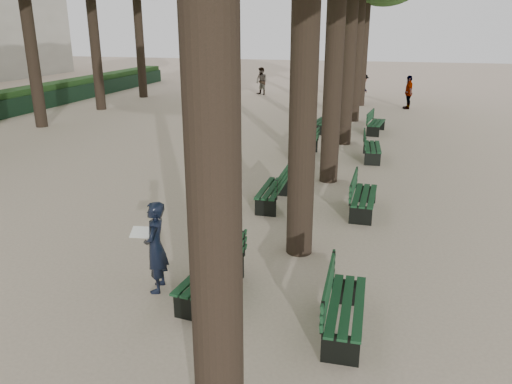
# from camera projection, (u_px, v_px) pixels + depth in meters

# --- Properties ---
(ground) EXTENTS (120.00, 120.00, 0.00)m
(ground) POSITION_uv_depth(u_px,v_px,m) (170.00, 322.00, 7.72)
(ground) COLOR #C3AC93
(ground) RESTS_ON ground
(bench_left_0) EXTENTS (0.78, 1.85, 0.92)m
(bench_left_0) POSITION_uv_depth(u_px,v_px,m) (211.00, 282.00, 8.38)
(bench_left_0) COLOR black
(bench_left_0) RESTS_ON ground
(bench_left_1) EXTENTS (0.59, 1.81, 0.92)m
(bench_left_1) POSITION_uv_depth(u_px,v_px,m) (272.00, 195.00, 12.63)
(bench_left_1) COLOR black
(bench_left_1) RESTS_ON ground
(bench_left_2) EXTENTS (0.75, 1.85, 0.92)m
(bench_left_2) POSITION_uv_depth(u_px,v_px,m) (305.00, 149.00, 17.28)
(bench_left_2) COLOR black
(bench_left_2) RESTS_ON ground
(bench_left_3) EXTENTS (0.78, 1.85, 0.92)m
(bench_left_3) POSITION_uv_depth(u_px,v_px,m) (322.00, 125.00, 21.42)
(bench_left_3) COLOR black
(bench_left_3) RESTS_ON ground
(bench_right_0) EXTENTS (0.60, 1.81, 0.92)m
(bench_right_0) POSITION_uv_depth(u_px,v_px,m) (345.00, 316.00, 7.40)
(bench_right_0) COLOR black
(bench_right_0) RESTS_ON ground
(bench_right_1) EXTENTS (0.61, 1.81, 0.92)m
(bench_right_1) POSITION_uv_depth(u_px,v_px,m) (363.00, 202.00, 12.11)
(bench_right_1) COLOR black
(bench_right_1) RESTS_ON ground
(bench_right_2) EXTENTS (0.70, 1.84, 0.92)m
(bench_right_2) POSITION_uv_depth(u_px,v_px,m) (372.00, 152.00, 16.93)
(bench_right_2) COLOR black
(bench_right_2) RESTS_ON ground
(bench_right_3) EXTENTS (0.79, 1.86, 0.92)m
(bench_right_3) POSITION_uv_depth(u_px,v_px,m) (376.00, 127.00, 21.07)
(bench_right_3) COLOR black
(bench_right_3) RESTS_ON ground
(man_with_map) EXTENTS (0.66, 0.70, 1.61)m
(man_with_map) POSITION_uv_depth(u_px,v_px,m) (156.00, 247.00, 8.42)
(man_with_map) COLOR black
(man_with_map) RESTS_ON ground
(pedestrian_d) EXTENTS (0.94, 0.49, 1.84)m
(pedestrian_d) POSITION_uv_depth(u_px,v_px,m) (342.00, 80.00, 32.78)
(pedestrian_d) COLOR #262628
(pedestrian_d) RESTS_ON ground
(pedestrian_c) EXTENTS (0.56, 1.10, 1.79)m
(pedestrian_c) POSITION_uv_depth(u_px,v_px,m) (408.00, 92.00, 26.99)
(pedestrian_c) COLOR #262628
(pedestrian_c) RESTS_ON ground
(pedestrian_b) EXTENTS (0.57, 1.12, 1.66)m
(pedestrian_b) POSITION_uv_depth(u_px,v_px,m) (363.00, 88.00, 29.14)
(pedestrian_b) COLOR #262628
(pedestrian_b) RESTS_ON ground
(pedestrian_a) EXTENTS (0.91, 0.73, 1.75)m
(pedestrian_a) POSITION_uv_depth(u_px,v_px,m) (262.00, 81.00, 32.47)
(pedestrian_a) COLOR #262628
(pedestrian_a) RESTS_ON ground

